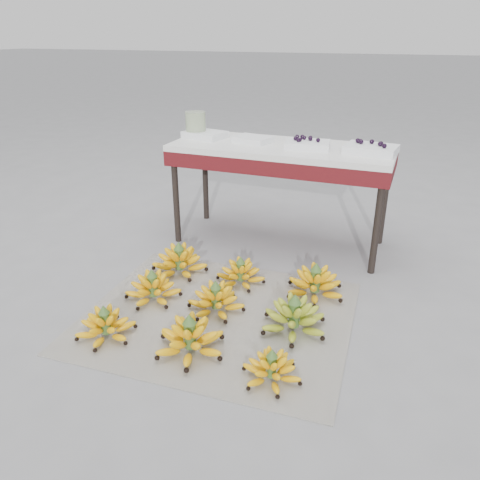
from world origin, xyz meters
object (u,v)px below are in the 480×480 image
(newspaper_mat, at_px, (218,316))
(tray_far_right, at_px, (371,149))
(glass_jar, at_px, (196,125))
(bunch_mid_left, at_px, (153,289))
(bunch_front_left, at_px, (106,326))
(tray_right, at_px, (307,144))
(tray_far_left, at_px, (205,135))
(tray_left, at_px, (252,139))
(vendor_table, at_px, (281,157))
(bunch_mid_right, at_px, (294,318))
(bunch_back_left, at_px, (180,262))
(bunch_front_right, at_px, (272,369))
(bunch_front_center, at_px, (190,339))
(bunch_mid_center, at_px, (216,301))
(bunch_back_right, at_px, (315,284))
(bunch_back_center, at_px, (241,274))

(newspaper_mat, relative_size, tray_far_right, 4.17)
(glass_jar, bearing_deg, bunch_mid_left, -78.45)
(bunch_front_left, xyz_separation_m, tray_right, (0.58, 1.27, 0.60))
(tray_far_left, bearing_deg, tray_left, -3.02)
(bunch_mid_left, height_order, vendor_table, vendor_table)
(bunch_front_left, distance_m, vendor_table, 1.44)
(bunch_mid_right, bearing_deg, newspaper_mat, -153.32)
(bunch_back_left, height_order, tray_far_left, tray_far_left)
(bunch_front_right, relative_size, bunch_mid_right, 0.72)
(bunch_front_center, xyz_separation_m, bunch_mid_center, (-0.03, 0.33, -0.01))
(bunch_front_right, xyz_separation_m, bunch_back_right, (0.01, 0.70, 0.01))
(bunch_mid_left, distance_m, bunch_back_left, 0.31)
(newspaper_mat, xyz_separation_m, tray_right, (0.18, 0.93, 0.66))
(bunch_front_center, height_order, tray_far_left, tray_far_left)
(bunch_front_right, height_order, bunch_back_right, bunch_back_right)
(bunch_front_right, bearing_deg, glass_jar, 142.33)
(bunch_mid_left, bearing_deg, bunch_back_right, 16.79)
(bunch_front_left, distance_m, bunch_mid_left, 0.36)
(newspaper_mat, relative_size, tray_left, 4.96)
(bunch_back_left, height_order, tray_right, tray_right)
(bunch_front_right, distance_m, bunch_mid_right, 0.36)
(bunch_front_center, height_order, bunch_back_right, same)
(bunch_mid_right, height_order, bunch_back_left, same)
(tray_left, bearing_deg, glass_jar, 178.45)
(bunch_mid_left, bearing_deg, tray_far_left, 91.05)
(bunch_mid_right, distance_m, vendor_table, 1.11)
(newspaper_mat, height_order, bunch_mid_center, bunch_mid_center)
(bunch_mid_left, xyz_separation_m, tray_far_left, (-0.13, 0.96, 0.59))
(bunch_mid_left, bearing_deg, vendor_table, 60.32)
(bunch_mid_right, relative_size, vendor_table, 0.31)
(bunch_back_left, xyz_separation_m, glass_jar, (-0.18, 0.64, 0.65))
(bunch_front_left, xyz_separation_m, glass_jar, (-0.16, 1.31, 0.66))
(newspaper_mat, bearing_deg, bunch_mid_center, 127.75)
(bunch_mid_center, bearing_deg, tray_left, 97.48)
(bunch_mid_right, distance_m, tray_right, 1.11)
(bunch_mid_left, bearing_deg, newspaper_mat, -10.50)
(bunch_back_left, height_order, glass_jar, glass_jar)
(vendor_table, height_order, tray_left, tray_left)
(newspaper_mat, distance_m, bunch_front_right, 0.51)
(bunch_back_left, bearing_deg, bunch_front_center, -69.85)
(tray_far_left, bearing_deg, bunch_mid_center, -63.19)
(vendor_table, height_order, tray_right, tray_right)
(bunch_mid_right, distance_m, bunch_back_right, 0.34)
(newspaper_mat, relative_size, tray_right, 4.52)
(bunch_mid_center, height_order, tray_right, tray_right)
(glass_jar, bearing_deg, bunch_back_right, -32.86)
(bunch_mid_left, xyz_separation_m, bunch_back_center, (0.36, 0.32, -0.00))
(bunch_back_right, relative_size, tray_far_left, 1.40)
(bunch_front_left, xyz_separation_m, bunch_front_center, (0.40, 0.04, 0.01))
(tray_left, bearing_deg, vendor_table, -4.48)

